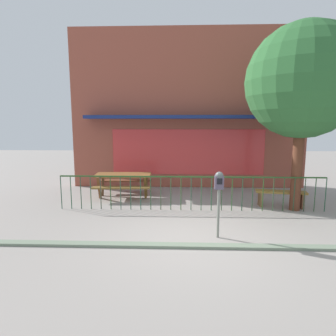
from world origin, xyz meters
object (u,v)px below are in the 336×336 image
Objects in this scene: picnic_table_left at (123,179)px; street_tree at (303,82)px; patio_bench at (281,195)px; parking_meter_near at (219,187)px.

street_tree is (5.07, -1.25, 2.87)m from picnic_table_left.
picnic_table_left is 4.88m from patio_bench.
parking_meter_near is at bearing -139.52° from street_tree.
patio_bench is 1.01× the size of parking_meter_near.
patio_bench is (4.78, -0.98, -0.26)m from picnic_table_left.
street_tree reaches higher than patio_bench.
street_tree is (2.42, 2.07, 2.39)m from parking_meter_near.
picnic_table_left reaches higher than patio_bench.
street_tree is at bearing -42.53° from patio_bench.
street_tree is at bearing 40.48° from parking_meter_near.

